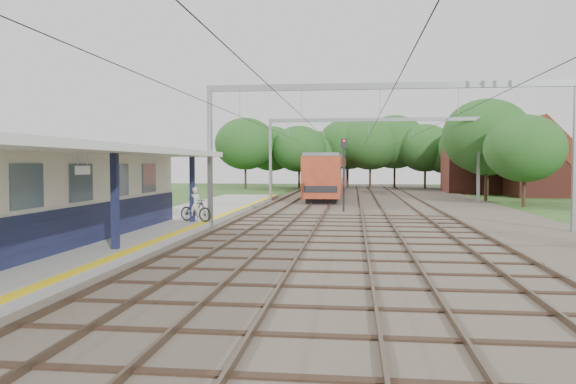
{
  "coord_description": "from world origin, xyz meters",
  "views": [
    {
      "loc": [
        2.02,
        -11.84,
        3.17
      ],
      "look_at": [
        -1.72,
        19.84,
        1.6
      ],
      "focal_mm": 35.0,
      "sensor_mm": 36.0,
      "label": 1
    }
  ],
  "objects_px": {
    "train": "(331,173)",
    "bicycle": "(196,210)",
    "person": "(195,204)",
    "signal_post": "(344,164)"
  },
  "relations": [
    {
      "from": "train",
      "to": "signal_post",
      "type": "bearing_deg",
      "value": -85.7
    },
    {
      "from": "person",
      "to": "signal_post",
      "type": "xyz_separation_m",
      "value": [
        7.12,
        9.71,
        1.98
      ]
    },
    {
      "from": "person",
      "to": "train",
      "type": "xyz_separation_m",
      "value": [
        5.27,
        34.3,
        1.01
      ]
    },
    {
      "from": "train",
      "to": "bicycle",
      "type": "bearing_deg",
      "value": -98.69
    },
    {
      "from": "person",
      "to": "signal_post",
      "type": "bearing_deg",
      "value": -130.92
    },
    {
      "from": "signal_post",
      "to": "bicycle",
      "type": "bearing_deg",
      "value": -146.81
    },
    {
      "from": "person",
      "to": "signal_post",
      "type": "relative_size",
      "value": 0.35
    },
    {
      "from": "signal_post",
      "to": "train",
      "type": "bearing_deg",
      "value": 73.64
    },
    {
      "from": "person",
      "to": "bicycle",
      "type": "relative_size",
      "value": 0.9
    },
    {
      "from": "person",
      "to": "train",
      "type": "height_order",
      "value": "train"
    }
  ]
}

